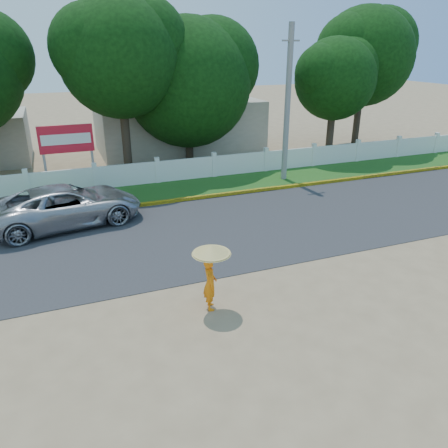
% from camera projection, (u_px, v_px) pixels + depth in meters
% --- Properties ---
extents(ground, '(120.00, 120.00, 0.00)m').
position_uv_depth(ground, '(250.00, 292.00, 12.29)').
color(ground, '#9E8460').
rests_on(ground, ground).
extents(road, '(60.00, 7.00, 0.02)m').
position_uv_depth(road, '(200.00, 232.00, 16.17)').
color(road, '#38383A').
rests_on(road, ground).
extents(grass_verge, '(60.00, 3.50, 0.03)m').
position_uv_depth(grass_verge, '(165.00, 191.00, 20.69)').
color(grass_verge, '#2D601E').
rests_on(grass_verge, ground).
extents(curb, '(40.00, 0.18, 0.16)m').
position_uv_depth(curb, '(174.00, 201.00, 19.20)').
color(curb, yellow).
rests_on(curb, ground).
extents(fence, '(40.00, 0.10, 1.10)m').
position_uv_depth(fence, '(157.00, 172.00, 21.74)').
color(fence, silver).
rests_on(fence, ground).
extents(building_near, '(10.00, 6.00, 3.20)m').
position_uv_depth(building_near, '(178.00, 125.00, 28.20)').
color(building_near, '#B7AD99').
rests_on(building_near, ground).
extents(utility_pole, '(0.28, 0.28, 7.41)m').
position_uv_depth(utility_pole, '(287.00, 105.00, 21.14)').
color(utility_pole, gray).
rests_on(utility_pole, ground).
extents(vehicle, '(5.91, 3.48, 1.54)m').
position_uv_depth(vehicle, '(67.00, 205.00, 16.61)').
color(vehicle, '#A3A5AB').
rests_on(vehicle, ground).
extents(monk_with_parasol, '(1.00, 1.00, 1.82)m').
position_uv_depth(monk_with_parasol, '(211.00, 268.00, 11.12)').
color(monk_with_parasol, orange).
rests_on(monk_with_parasol, ground).
extents(billboard, '(2.50, 0.13, 2.95)m').
position_uv_depth(billboard, '(66.00, 142.00, 20.72)').
color(billboard, gray).
rests_on(billboard, ground).
extents(tree_row, '(34.59, 7.80, 8.78)m').
position_uv_depth(tree_row, '(164.00, 75.00, 22.96)').
color(tree_row, '#473828').
rests_on(tree_row, ground).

